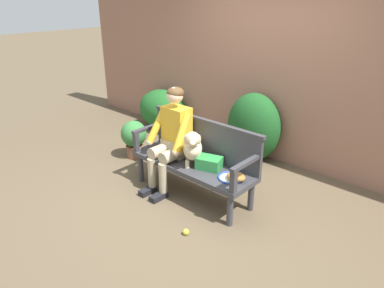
{
  "coord_description": "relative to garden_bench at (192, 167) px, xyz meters",
  "views": [
    {
      "loc": [
        2.63,
        -2.88,
        2.35
      ],
      "look_at": [
        0.0,
        0.0,
        0.68
      ],
      "focal_mm": 33.7,
      "sensor_mm": 36.0,
      "label": 1
    }
  ],
  "objects": [
    {
      "name": "ground_plane",
      "position": [
        0.0,
        0.0,
        -0.38
      ],
      "size": [
        40.0,
        40.0,
        0.0
      ],
      "primitive_type": "plane",
      "color": "brown"
    },
    {
      "name": "brick_garden_fence",
      "position": [
        0.0,
        1.74,
        0.81
      ],
      "size": [
        8.0,
        0.3,
        2.38
      ],
      "primitive_type": "cube",
      "color": "#936651",
      "rests_on": "ground"
    },
    {
      "name": "hedge_bush_mid_left",
      "position": [
        -1.96,
        1.36,
        -0.01
      ],
      "size": [
        0.99,
        0.69,
        0.73
      ],
      "primitive_type": "ellipsoid",
      "color": "#1E5B23",
      "rests_on": "ground"
    },
    {
      "name": "hedge_bush_mid_right",
      "position": [
        -0.04,
        1.39,
        0.13
      ],
      "size": [
        0.84,
        0.61,
        1.01
      ],
      "primitive_type": "ellipsoid",
      "color": "#194C1E",
      "rests_on": "ground"
    },
    {
      "name": "garden_bench",
      "position": [
        0.0,
        0.0,
        0.0
      ],
      "size": [
        1.62,
        0.52,
        0.43
      ],
      "color": "#38383D",
      "rests_on": "ground"
    },
    {
      "name": "bench_backrest",
      "position": [
        0.0,
        0.23,
        0.31
      ],
      "size": [
        1.66,
        0.06,
        0.5
      ],
      "color": "#38383D",
      "rests_on": "garden_bench"
    },
    {
      "name": "bench_armrest_left_end",
      "position": [
        -0.77,
        -0.09,
        0.26
      ],
      "size": [
        0.06,
        0.52,
        0.28
      ],
      "color": "#38383D",
      "rests_on": "garden_bench"
    },
    {
      "name": "bench_armrest_right_end",
      "position": [
        0.77,
        -0.09,
        0.26
      ],
      "size": [
        0.06,
        0.52,
        0.28
      ],
      "color": "#38383D",
      "rests_on": "garden_bench"
    },
    {
      "name": "person_seated",
      "position": [
        -0.32,
        -0.01,
        0.33
      ],
      "size": [
        0.56,
        0.66,
        1.3
      ],
      "color": "black",
      "rests_on": "ground"
    },
    {
      "name": "dog_on_bench",
      "position": [
        0.05,
        -0.04,
        0.29
      ],
      "size": [
        0.4,
        0.43,
        0.47
      ],
      "color": "beige",
      "rests_on": "garden_bench"
    },
    {
      "name": "tennis_racket",
      "position": [
        0.56,
        0.03,
        0.07
      ],
      "size": [
        0.45,
        0.55,
        0.03
      ],
      "color": "blue",
      "rests_on": "garden_bench"
    },
    {
      "name": "baseball_glove",
      "position": [
        0.64,
        0.01,
        0.1
      ],
      "size": [
        0.23,
        0.19,
        0.09
      ],
      "primitive_type": "ellipsoid",
      "rotation": [
        0.0,
        0.0,
        0.08
      ],
      "color": "#9E6B2D",
      "rests_on": "garden_bench"
    },
    {
      "name": "sports_bag",
      "position": [
        0.24,
        0.03,
        0.13
      ],
      "size": [
        0.33,
        0.28,
        0.14
      ],
      "primitive_type": "cube",
      "rotation": [
        0.0,
        0.0,
        0.31
      ],
      "color": "#2D8E42",
      "rests_on": "garden_bench"
    },
    {
      "name": "tennis_ball",
      "position": [
        0.5,
        -0.64,
        -0.34
      ],
      "size": [
        0.07,
        0.07,
        0.07
      ],
      "primitive_type": "sphere",
      "color": "#CCDB33",
      "rests_on": "ground"
    },
    {
      "name": "potted_plant",
      "position": [
        -1.39,
        0.23,
        -0.05
      ],
      "size": [
        0.38,
        0.38,
        0.58
      ],
      "color": "brown",
      "rests_on": "ground"
    }
  ]
}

